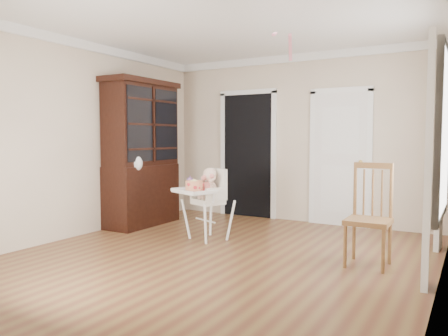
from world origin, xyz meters
The scene contains 16 objects.
floor centered at (0.00, 0.00, 0.00)m, with size 5.00×5.00×0.00m, color brown.
ceiling centered at (0.00, 0.00, 2.70)m, with size 5.00×5.00×0.00m, color white.
wall_back centered at (0.00, 2.50, 1.35)m, with size 4.50×4.50×0.00m, color beige.
wall_left centered at (-2.25, 0.00, 1.35)m, with size 5.00×5.00×0.00m, color beige.
wall_right centered at (2.25, 0.00, 1.35)m, with size 5.00×5.00×0.00m, color beige.
crown_molding centered at (0.00, 0.00, 2.64)m, with size 4.50×5.00×0.12m, color white, non-canonical shape.
doorway centered at (-0.90, 2.48, 1.11)m, with size 1.06×0.05×2.22m.
closet_door centered at (0.70, 2.48, 1.02)m, with size 0.96×0.09×2.13m.
window_right centered at (2.18, 0.80, 1.29)m, with size 0.13×1.84×2.30m.
high_chair centered at (-0.56, 0.65, 0.60)m, with size 0.76×0.84×0.97m.
baby centered at (-0.55, 0.67, 0.74)m, with size 0.27×0.27×0.44m.
cake centered at (-0.64, 0.44, 0.74)m, with size 0.29×0.29×0.14m.
sippy_cup centered at (-0.82, 0.60, 0.75)m, with size 0.08×0.08×0.19m.
china_cabinet centered at (-1.99, 0.98, 1.12)m, with size 0.59×1.33×2.25m.
dining_chair centered at (1.55, 0.51, 0.51)m, with size 0.45×0.45×1.09m.
streamer centered at (0.70, -0.08, 2.42)m, with size 0.03×0.50×0.02m, color pink, non-canonical shape.
Camera 1 is at (2.51, -4.24, 1.36)m, focal length 35.00 mm.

